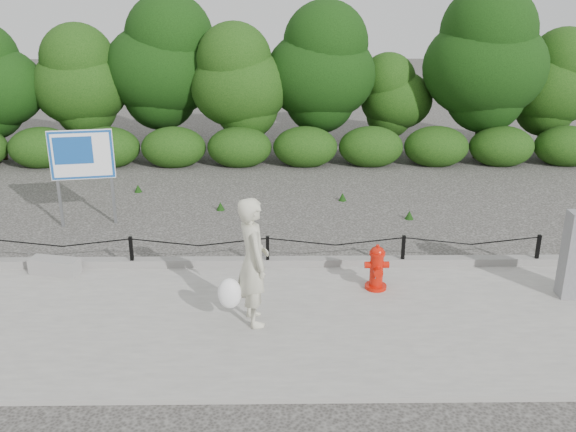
# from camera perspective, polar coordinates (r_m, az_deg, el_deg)

# --- Properties ---
(ground) EXTENTS (90.00, 90.00, 0.00)m
(ground) POSITION_cam_1_polar(r_m,az_deg,el_deg) (11.38, -1.90, -5.10)
(ground) COLOR #2D2B28
(ground) RESTS_ON ground
(sidewalk) EXTENTS (14.00, 4.00, 0.08)m
(sidewalk) POSITION_cam_1_polar(r_m,az_deg,el_deg) (9.57, -2.13, -9.84)
(sidewalk) COLOR gray
(sidewalk) RESTS_ON ground
(curb) EXTENTS (14.00, 0.22, 0.14)m
(curb) POSITION_cam_1_polar(r_m,az_deg,el_deg) (11.36, -1.90, -4.31)
(curb) COLOR slate
(curb) RESTS_ON sidewalk
(chain_barrier) EXTENTS (10.06, 0.06, 0.60)m
(chain_barrier) POSITION_cam_1_polar(r_m,az_deg,el_deg) (11.20, -1.92, -2.97)
(chain_barrier) COLOR black
(chain_barrier) RESTS_ON sidewalk
(treeline) EXTENTS (20.27, 4.02, 5.15)m
(treeline) POSITION_cam_1_polar(r_m,az_deg,el_deg) (19.38, -0.46, 13.38)
(treeline) COLOR black
(treeline) RESTS_ON ground
(fire_hydrant) EXTENTS (0.42, 0.42, 0.80)m
(fire_hydrant) POSITION_cam_1_polar(r_m,az_deg,el_deg) (10.45, 8.30, -4.83)
(fire_hydrant) COLOR red
(fire_hydrant) RESTS_ON sidewalk
(pedestrian) EXTENTS (0.86, 0.83, 1.99)m
(pedestrian) POSITION_cam_1_polar(r_m,az_deg,el_deg) (9.08, -3.43, -4.47)
(pedestrian) COLOR beige
(pedestrian) RESTS_ON sidewalk
(concrete_block) EXTENTS (0.94, 0.50, 0.28)m
(concrete_block) POSITION_cam_1_polar(r_m,az_deg,el_deg) (11.79, -20.99, -4.38)
(concrete_block) COLOR gray
(concrete_block) RESTS_ON sidewalk
(advertising_sign) EXTENTS (1.33, 0.33, 2.15)m
(advertising_sign) POSITION_cam_1_polar(r_m,az_deg,el_deg) (13.90, -18.72, 5.07)
(advertising_sign) COLOR slate
(advertising_sign) RESTS_ON ground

